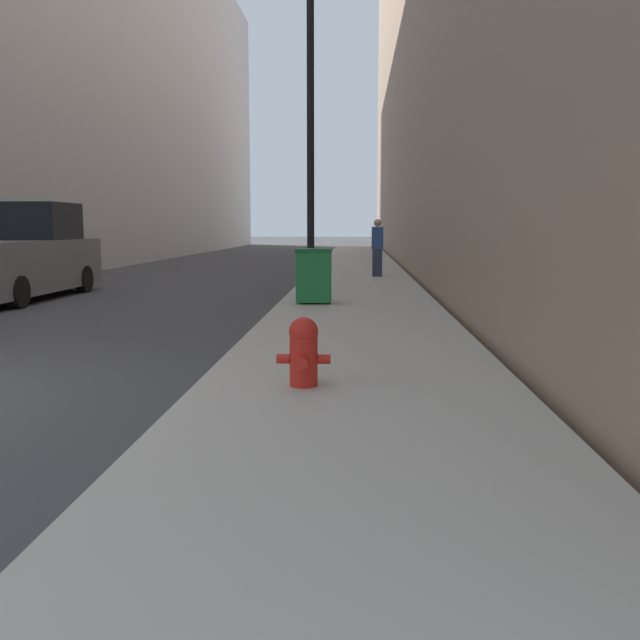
% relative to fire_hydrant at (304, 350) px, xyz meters
% --- Properties ---
extents(sidewalk_right, '(3.10, 60.00, 0.12)m').
position_rel_fire_hydrant_xyz_m(sidewalk_right, '(0.52, 17.26, -0.40)').
color(sidewalk_right, '#B7B2A8').
rests_on(sidewalk_right, ground).
extents(building_left_glass, '(12.00, 60.00, 18.41)m').
position_rel_fire_hydrant_xyz_m(building_left_glass, '(-14.73, 25.26, 8.75)').
color(building_left_glass, '#BCBCC1').
rests_on(building_left_glass, ground).
extents(building_right_stone, '(12.00, 60.00, 20.43)m').
position_rel_fire_hydrant_xyz_m(building_right_stone, '(8.17, 25.26, 9.76)').
color(building_right_stone, '#9E7F66').
rests_on(building_right_stone, ground).
extents(fire_hydrant, '(0.50, 0.39, 0.64)m').
position_rel_fire_hydrant_xyz_m(fire_hydrant, '(0.00, 0.00, 0.00)').
color(fire_hydrant, red).
rests_on(fire_hydrant, sidewalk_right).
extents(trash_bin, '(0.68, 0.59, 1.05)m').
position_rel_fire_hydrant_xyz_m(trash_bin, '(-0.34, 7.15, 0.20)').
color(trash_bin, '#1E7538').
rests_on(trash_bin, sidewalk_right).
extents(lamppost, '(0.37, 0.37, 6.71)m').
position_rel_fire_hydrant_xyz_m(lamppost, '(-0.55, 9.50, 3.27)').
color(lamppost, black).
rests_on(lamppost, sidewalk_right).
extents(pickup_truck, '(2.06, 5.48, 2.13)m').
position_rel_fire_hydrant_xyz_m(pickup_truck, '(-7.03, 8.88, 0.44)').
color(pickup_truck, slate).
rests_on(pickup_truck, ground).
extents(pedestrian_on_sidewalk, '(0.34, 0.22, 1.68)m').
position_rel_fire_hydrant_xyz_m(pedestrian_on_sidewalk, '(1.09, 14.60, 0.51)').
color(pedestrian_on_sidewalk, '#2D3347').
rests_on(pedestrian_on_sidewalk, sidewalk_right).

